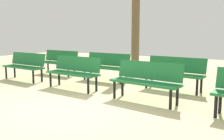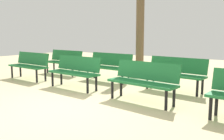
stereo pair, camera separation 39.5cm
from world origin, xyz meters
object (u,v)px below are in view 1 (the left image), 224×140
at_px(bench_r0_c0, 25,65).
at_px(bench_r0_c2, 146,79).
at_px(bench_r1_c1, 106,65).
at_px(bench_r0_c1, 74,70).
at_px(bench_r1_c0, 59,61).
at_px(tree_0, 135,36).
at_px(bench_r1_c2, 174,71).

relative_size(bench_r0_c0, bench_r0_c2, 0.99).
bearing_deg(bench_r1_c1, bench_r0_c1, -90.76).
distance_m(bench_r0_c0, bench_r0_c1, 2.20).
bearing_deg(bench_r0_c0, bench_r0_c1, -1.09).
distance_m(bench_r0_c2, bench_r1_c0, 4.64).
height_order(bench_r0_c2, bench_r1_c0, same).
bearing_deg(tree_0, bench_r0_c2, -59.02).
height_order(bench_r0_c1, tree_0, tree_0).
xyz_separation_m(bench_r0_c0, bench_r0_c2, (4.40, -0.29, 0.00)).
bearing_deg(tree_0, bench_r0_c1, -95.84).
bearing_deg(bench_r0_c2, bench_r1_c2, 89.72).
bearing_deg(bench_r1_c0, bench_r0_c1, -34.57).
relative_size(bench_r1_c0, bench_r1_c1, 1.00).
relative_size(bench_r0_c0, bench_r1_c2, 0.99).
relative_size(bench_r1_c0, bench_r1_c2, 0.99).
bearing_deg(bench_r1_c2, bench_r1_c0, -179.13).
bearing_deg(bench_r0_c1, tree_0, 87.41).
relative_size(bench_r0_c1, bench_r1_c1, 1.00).
xyz_separation_m(bench_r0_c2, bench_r1_c2, (0.15, 1.44, 0.00)).
height_order(bench_r0_c1, bench_r1_c0, same).
xyz_separation_m(bench_r0_c0, tree_0, (2.50, 2.87, 0.92)).
relative_size(bench_r1_c1, tree_0, 0.57).
bearing_deg(bench_r0_c0, bench_r1_c0, 88.81).
bearing_deg(bench_r0_c2, bench_r0_c0, -178.17).
xyz_separation_m(bench_r1_c0, bench_r1_c1, (2.18, -0.14, 0.00)).
distance_m(bench_r0_c0, bench_r1_c2, 4.69).
relative_size(bench_r0_c0, bench_r1_c1, 1.00).
height_order(bench_r1_c0, bench_r1_c1, same).
relative_size(bench_r1_c2, tree_0, 0.57).
distance_m(bench_r0_c1, bench_r1_c1, 1.44).
bearing_deg(bench_r1_c2, bench_r0_c1, -146.64).
bearing_deg(bench_r0_c1, bench_r1_c0, 146.30).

